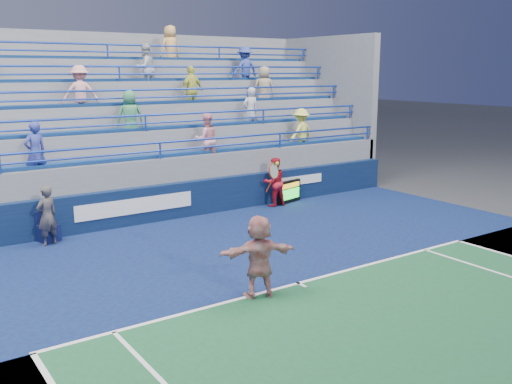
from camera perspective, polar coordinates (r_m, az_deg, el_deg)
ground at (r=12.36m, az=4.25°, el=-9.18°), size 120.00×120.00×0.00m
sponsor_wall at (r=17.52m, az=-9.09°, el=-1.02°), size 18.00×0.32×1.10m
bleacher_stand at (r=20.76m, az=-13.69°, el=3.63°), size 18.00×5.60×6.13m
serve_speed_board at (r=19.55m, az=3.32°, el=0.01°), size 1.13×0.41×0.78m
judge_chair at (r=16.16m, az=-20.04°, el=-3.77°), size 0.60×0.62×0.83m
tennis_player at (r=11.40m, az=0.31°, el=-6.44°), size 1.65×0.95×2.73m
line_judge at (r=15.69m, az=-20.18°, el=-2.25°), size 0.68×0.56×1.58m
ball_girl at (r=19.01m, az=1.83°, el=1.00°), size 0.84×0.68×1.64m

